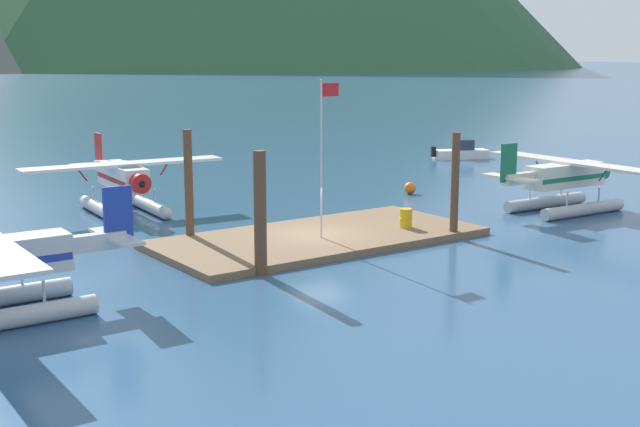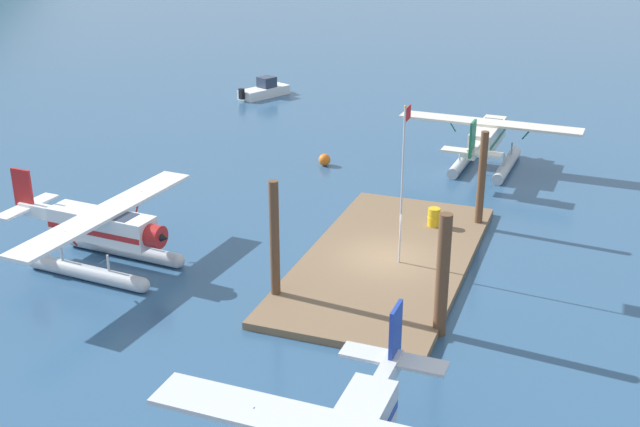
% 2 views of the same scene
% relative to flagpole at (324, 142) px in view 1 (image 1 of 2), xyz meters
% --- Properties ---
extents(ground_plane, '(1200.00, 1200.00, 0.00)m').
position_rel_flagpole_xyz_m(ground_plane, '(0.17, 0.62, -4.49)').
color(ground_plane, '#2D5175').
extents(dock_platform, '(14.53, 6.86, 0.30)m').
position_rel_flagpole_xyz_m(dock_platform, '(0.17, 0.62, -4.34)').
color(dock_platform, brown).
rests_on(dock_platform, ground).
extents(piling_near_left, '(0.47, 0.47, 4.70)m').
position_rel_flagpole_xyz_m(piling_near_left, '(-4.89, -2.78, -2.14)').
color(piling_near_left, brown).
rests_on(piling_near_left, ground).
extents(piling_near_right, '(0.37, 0.37, 4.77)m').
position_rel_flagpole_xyz_m(piling_near_right, '(5.50, -2.39, -2.10)').
color(piling_near_right, brown).
rests_on(piling_near_right, ground).
extents(piling_far_left, '(0.38, 0.38, 4.96)m').
position_rel_flagpole_xyz_m(piling_far_left, '(-4.52, 3.81, -2.01)').
color(piling_far_left, brown).
rests_on(piling_far_left, ground).
extents(flagpole, '(0.95, 0.10, 6.82)m').
position_rel_flagpole_xyz_m(flagpole, '(0.00, 0.00, 0.00)').
color(flagpole, silver).
rests_on(flagpole, dock_platform).
extents(fuel_drum, '(0.62, 0.62, 0.88)m').
position_rel_flagpole_xyz_m(fuel_drum, '(4.32, -0.49, -3.75)').
color(fuel_drum, gold).
rests_on(fuel_drum, dock_platform).
extents(mooring_buoy, '(0.70, 0.70, 0.70)m').
position_rel_flagpole_xyz_m(mooring_buoy, '(11.80, 7.67, -4.14)').
color(mooring_buoy, orange).
rests_on(mooring_buoy, ground).
extents(seaplane_white_bow_left, '(10.48, 7.97, 3.84)m').
position_rel_flagpole_xyz_m(seaplane_white_bow_left, '(-4.33, 11.73, -2.91)').
color(seaplane_white_bow_left, '#B7BABF').
rests_on(seaplane_white_bow_left, ground).
extents(seaplane_cream_stbd_aft, '(7.98, 10.45, 3.84)m').
position_rel_flagpole_xyz_m(seaplane_cream_stbd_aft, '(14.66, -1.22, -2.91)').
color(seaplane_cream_stbd_aft, '#B7BABF').
rests_on(seaplane_cream_stbd_aft, ground).
extents(boat_white_open_east, '(4.56, 3.10, 1.50)m').
position_rel_flagpole_xyz_m(boat_white_open_east, '(26.28, 17.83, -4.00)').
color(boat_white_open_east, silver).
rests_on(boat_white_open_east, ground).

